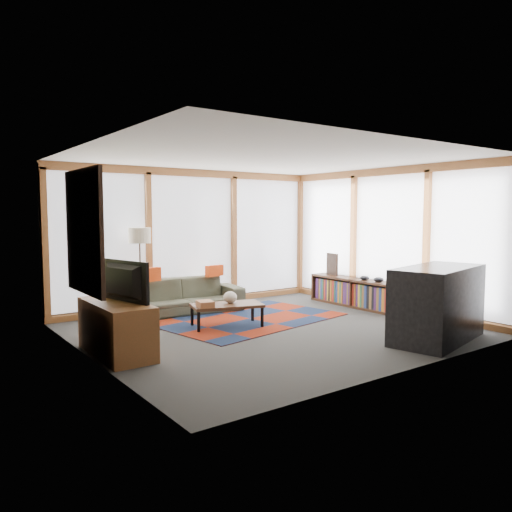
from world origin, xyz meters
TOP-DOWN VIEW (x-y plane):
  - ground at (0.00, 0.00)m, footprint 5.50×5.50m
  - room_envelope at (0.49, 0.56)m, footprint 5.52×5.02m
  - rug at (0.14, 0.77)m, footprint 3.27×2.40m
  - sofa at (-0.49, 1.92)m, footprint 2.17×1.06m
  - pillow_left at (-1.13, 1.96)m, footprint 0.44×0.21m
  - pillow_right at (0.16, 1.94)m, footprint 0.38×0.17m
  - floor_lamp at (-1.19, 2.20)m, footprint 0.38×0.38m
  - coffee_table at (-0.47, 0.53)m, footprint 1.20×0.83m
  - book_stack at (-0.87, 0.51)m, footprint 0.28×0.32m
  - vase at (-0.38, 0.57)m, footprint 0.23×0.23m
  - bookshelf at (2.43, 0.49)m, footprint 0.39×2.14m
  - bowl_a at (2.40, -0.06)m, footprint 0.22×0.22m
  - bowl_b at (2.40, 0.27)m, footprint 0.18×0.18m
  - shelf_picture at (2.48, 1.21)m, footprint 0.09×0.33m
  - tv_console at (-2.42, 0.05)m, footprint 0.56×1.34m
  - television at (-2.39, 0.00)m, footprint 0.33×0.91m
  - bar_counter at (1.47, -1.89)m, footprint 1.77×1.11m

SIDE VIEW (x-z plane):
  - ground at x=0.00m, z-range 0.00..0.00m
  - rug at x=0.14m, z-range 0.00..0.01m
  - coffee_table at x=-0.47m, z-range 0.00..0.36m
  - bookshelf at x=2.43m, z-range 0.00..0.54m
  - sofa at x=-0.49m, z-range 0.00..0.61m
  - tv_console at x=-2.42m, z-range 0.00..0.67m
  - book_stack at x=-0.87m, z-range 0.36..0.45m
  - vase at x=-0.38m, z-range 0.36..0.55m
  - bar_counter at x=1.47m, z-range 0.00..1.04m
  - bowl_b at x=2.40m, z-range 0.54..0.62m
  - bowl_a at x=2.40m, z-range 0.54..0.63m
  - pillow_right at x=0.16m, z-range 0.61..0.81m
  - pillow_left at x=-1.13m, z-range 0.61..0.84m
  - shelf_picture at x=2.48m, z-range 0.54..0.97m
  - floor_lamp at x=-1.19m, z-range 0.00..1.53m
  - television at x=-2.39m, z-range 0.67..1.19m
  - room_envelope at x=0.49m, z-range 0.23..2.85m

